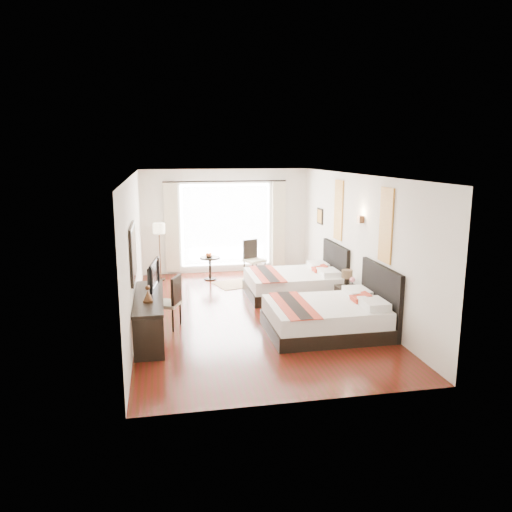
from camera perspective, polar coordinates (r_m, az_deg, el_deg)
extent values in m
cube|color=#3D1B0B|center=(10.27, -0.65, -6.61)|extent=(4.50, 7.50, 0.01)
cube|color=white|center=(9.75, -0.69, 9.17)|extent=(4.50, 7.50, 0.02)
cube|color=silver|center=(10.54, 11.43, 1.52)|extent=(0.01, 7.50, 2.80)
cube|color=silver|center=(9.77, -13.73, 0.62)|extent=(0.01, 7.50, 2.80)
cube|color=silver|center=(13.57, -3.51, 3.99)|extent=(4.50, 0.01, 2.80)
cube|color=silver|center=(6.36, 5.40, -5.02)|extent=(4.50, 0.01, 2.80)
cube|color=white|center=(13.57, -3.49, 3.56)|extent=(2.40, 0.02, 2.20)
cube|color=white|center=(13.51, -3.46, 3.53)|extent=(2.30, 0.02, 2.10)
cube|color=#C3BB97|center=(13.36, -9.62, 3.20)|extent=(0.35, 0.14, 2.35)
cube|color=#C3BB97|center=(13.73, 2.58, 3.59)|extent=(0.35, 0.14, 2.35)
cube|color=#914115|center=(9.24, 14.63, 3.41)|extent=(0.03, 0.50, 1.35)
cube|color=#914115|center=(11.46, 9.41, 5.19)|extent=(0.03, 0.50, 1.35)
cube|color=#482C19|center=(10.19, 11.85, 4.12)|extent=(0.10, 0.14, 0.14)
cube|color=black|center=(8.80, -13.89, 0.40)|extent=(0.04, 1.25, 0.95)
cube|color=white|center=(8.80, -13.73, 0.41)|extent=(0.01, 1.12, 0.82)
cube|color=black|center=(9.26, 7.80, -7.94)|extent=(2.07, 1.61, 0.25)
cube|color=silver|center=(9.17, 7.85, -6.31)|extent=(2.01, 1.57, 0.30)
cube|color=black|center=(9.51, 14.05, -4.64)|extent=(0.08, 1.61, 1.21)
cube|color=maroon|center=(8.96, 4.35, -5.60)|extent=(0.55, 1.67, 0.02)
cube|color=black|center=(11.49, 4.05, -3.96)|extent=(2.01, 1.57, 0.25)
cube|color=silver|center=(11.42, 4.07, -2.66)|extent=(1.95, 1.53, 0.29)
cube|color=black|center=(11.68, 9.05, -1.45)|extent=(0.08, 1.57, 1.18)
cube|color=maroon|center=(11.25, 1.30, -2.03)|extent=(0.54, 1.63, 0.02)
cube|color=black|center=(10.46, 10.52, -4.93)|extent=(0.44, 0.55, 0.52)
cylinder|color=black|center=(10.50, 10.33, -2.98)|extent=(0.09, 0.09, 0.19)
cylinder|color=#3F2F1E|center=(10.45, 10.37, -2.03)|extent=(0.23, 0.23, 0.17)
imported|color=black|center=(10.29, 10.93, -3.47)|extent=(0.13, 0.13, 0.13)
cube|color=black|center=(9.09, -12.07, -6.80)|extent=(0.50, 2.20, 0.76)
imported|color=black|center=(9.45, -12.06, -2.09)|extent=(0.25, 0.90, 0.51)
cube|color=#B1A988|center=(9.49, -10.21, -5.40)|extent=(0.61, 0.61, 0.06)
cube|color=black|center=(9.33, -9.09, -3.86)|extent=(0.21, 0.42, 0.51)
cylinder|color=black|center=(13.10, -10.80, -2.66)|extent=(0.22, 0.22, 0.03)
cylinder|color=#482C19|center=(12.96, -10.91, 0.08)|extent=(0.03, 0.03, 1.26)
cylinder|color=#F5ECC0|center=(12.84, -11.03, 3.14)|extent=(0.30, 0.30, 0.26)
cylinder|color=black|center=(12.93, -5.27, -1.40)|extent=(0.52, 0.52, 0.59)
imported|color=#412A17|center=(12.82, -5.41, -0.04)|extent=(0.20, 0.20, 0.05)
cube|color=#B1A988|center=(13.01, -0.16, -0.53)|extent=(0.61, 0.61, 0.06)
cube|color=black|center=(13.12, -0.68, 0.80)|extent=(0.41, 0.22, 0.51)
cube|color=tan|center=(12.54, -1.72, -3.14)|extent=(1.47, 1.20, 0.01)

